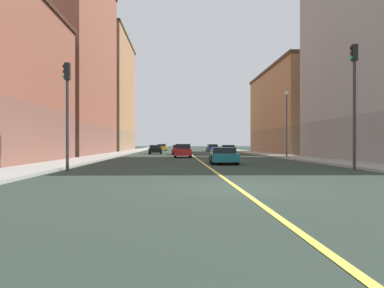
% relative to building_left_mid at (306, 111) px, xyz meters
% --- Properties ---
extents(ground_plane, '(400.00, 400.00, 0.00)m').
position_rel_building_left_mid_xyz_m(ground_plane, '(-17.32, -45.72, -6.20)').
color(ground_plane, '#29362D').
rests_on(ground_plane, ground).
extents(sidewalk_left, '(3.18, 168.00, 0.15)m').
position_rel_building_left_mid_xyz_m(sidewalk_left, '(-7.54, 3.28, -6.13)').
color(sidewalk_left, '#9E9B93').
rests_on(sidewalk_left, ground).
extents(sidewalk_right, '(3.18, 168.00, 0.15)m').
position_rel_building_left_mid_xyz_m(sidewalk_right, '(-27.09, 3.28, -6.13)').
color(sidewalk_right, '#9E9B93').
rests_on(sidewalk_right, ground).
extents(lane_center_stripe, '(0.16, 154.00, 0.01)m').
position_rel_building_left_mid_xyz_m(lane_center_stripe, '(-17.32, 3.28, -6.20)').
color(lane_center_stripe, '#E5D14C').
rests_on(lane_center_stripe, ground).
extents(building_left_mid, '(12.20, 25.48, 12.39)m').
position_rel_building_left_mid_xyz_m(building_left_mid, '(0.00, 0.00, 0.00)').
color(building_left_mid, '#8F6B4F').
rests_on(building_left_mid, ground).
extents(building_right_midblock, '(12.20, 24.96, 24.26)m').
position_rel_building_left_mid_xyz_m(building_right_midblock, '(-34.63, -7.07, 5.93)').
color(building_right_midblock, brown).
rests_on(building_right_midblock, ground).
extents(building_right_distant, '(12.20, 26.23, 22.30)m').
position_rel_building_left_mid_xyz_m(building_right_distant, '(-34.63, 21.41, 4.95)').
color(building_right_distant, '#8F6B4F').
rests_on(building_right_distant, ground).
extents(traffic_light_left_near, '(0.40, 0.32, 6.88)m').
position_rel_building_left_mid_xyz_m(traffic_light_left_near, '(-9.55, -37.14, -1.82)').
color(traffic_light_left_near, '#2D2D2D').
rests_on(traffic_light_left_near, ground).
extents(traffic_light_right_near, '(0.40, 0.32, 5.75)m').
position_rel_building_left_mid_xyz_m(traffic_light_right_near, '(-25.12, -37.14, -2.47)').
color(traffic_light_right_near, '#2D2D2D').
rests_on(traffic_light_right_near, ground).
extents(street_lamp_left_near, '(0.36, 0.36, 6.38)m').
position_rel_building_left_mid_xyz_m(street_lamp_left_near, '(-8.53, -20.10, -2.13)').
color(street_lamp_left_near, '#4C4C51').
rests_on(street_lamp_left_near, ground).
extents(car_black, '(1.83, 4.24, 1.23)m').
position_rel_building_left_mid_xyz_m(car_black, '(-22.10, -3.54, -5.59)').
color(car_black, black).
rests_on(car_black, ground).
extents(car_red, '(1.83, 4.25, 1.40)m').
position_rel_building_left_mid_xyz_m(car_red, '(-18.59, -16.78, -5.53)').
color(car_red, red).
rests_on(car_red, ground).
extents(car_teal, '(2.02, 4.38, 1.17)m').
position_rel_building_left_mid_xyz_m(car_teal, '(-15.94, -30.40, -5.62)').
color(car_teal, '#196670').
rests_on(car_teal, ground).
extents(car_maroon, '(1.90, 4.53, 1.26)m').
position_rel_building_left_mid_xyz_m(car_maroon, '(-18.93, -6.28, -5.58)').
color(car_maroon, maroon).
rests_on(car_maroon, ground).
extents(car_green, '(1.91, 4.00, 1.26)m').
position_rel_building_left_mid_xyz_m(car_green, '(-12.66, -7.64, -5.57)').
color(car_green, '#1E6B38').
rests_on(car_green, ground).
extents(car_blue, '(2.10, 4.22, 1.31)m').
position_rel_building_left_mid_xyz_m(car_blue, '(-12.53, 15.44, -5.55)').
color(car_blue, '#23389E').
rests_on(car_blue, ground).
extents(car_yellow, '(1.97, 4.34, 1.35)m').
position_rel_building_left_mid_xyz_m(car_yellow, '(-22.09, 22.52, -5.55)').
color(car_yellow, gold).
rests_on(car_yellow, ground).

